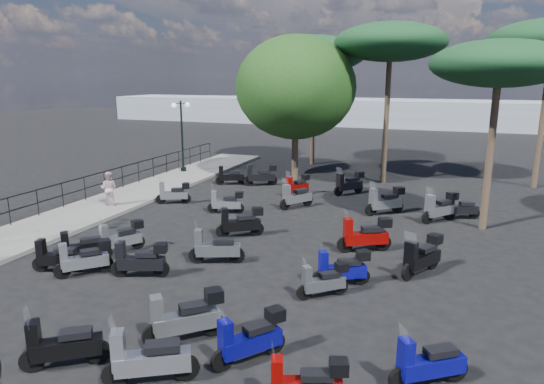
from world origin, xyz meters
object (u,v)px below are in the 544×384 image
(scooter_1, at_px, (82,248))
(scooter_27, at_px, (342,269))
(scooter_12, at_px, (148,360))
(scooter_26, at_px, (422,257))
(scooter_29, at_px, (461,209))
(scooter_22, at_px, (385,201))
(scooter_21, at_px, (365,235))
(lamp_post_2, at_px, (182,131))
(scooter_24, at_px, (306,384))
(scooter_9, at_px, (215,248))
(pine_3, at_px, (500,65))
(scooter_4, at_px, (174,194))
(pedestrian_far, at_px, (109,188))
(scooter_8, at_px, (84,259))
(scooter_13, at_px, (185,318))
(scooter_23, at_px, (349,184))
(scooter_25, at_px, (428,364))
(scooter_2, at_px, (57,258))
(scooter_15, at_px, (241,223))
(scooter_11, at_px, (261,176))
(scooter_14, at_px, (140,260))
(scooter_28, at_px, (440,208))
(scooter_16, at_px, (296,197))
(broadleaf_tree, at_px, (296,88))
(scooter_20, at_px, (323,281))
(scooter_7, at_px, (62,346))
(scooter_10, at_px, (226,203))
(scooter_3, at_px, (121,238))
(pine_0, at_px, (390,43))
(pine_2, at_px, (314,54))
(scooter_17, at_px, (297,186))

(scooter_1, relative_size, scooter_27, 0.89)
(scooter_12, relative_size, scooter_26, 0.99)
(scooter_29, bearing_deg, scooter_22, 72.23)
(scooter_21, bearing_deg, scooter_22, -29.39)
(lamp_post_2, distance_m, scooter_24, 22.10)
(scooter_9, bearing_deg, scooter_29, -63.95)
(pine_3, bearing_deg, scooter_4, -176.00)
(pedestrian_far, distance_m, scooter_26, 13.78)
(scooter_8, relative_size, scooter_12, 0.81)
(scooter_24, bearing_deg, scooter_22, -18.18)
(pedestrian_far, relative_size, scooter_13, 1.00)
(scooter_21, distance_m, pine_3, 7.89)
(scooter_8, relative_size, scooter_23, 0.89)
(pedestrian_far, distance_m, scooter_8, 7.66)
(scooter_4, distance_m, scooter_22, 9.46)
(scooter_4, distance_m, scooter_25, 15.38)
(scooter_2, xyz_separation_m, scooter_15, (3.79, 4.89, 0.09))
(scooter_11, bearing_deg, scooter_2, 146.10)
(scooter_14, relative_size, scooter_22, 1.11)
(scooter_11, relative_size, scooter_28, 1.08)
(scooter_1, distance_m, scooter_15, 5.42)
(scooter_16, height_order, scooter_22, scooter_22)
(scooter_9, height_order, broadleaf_tree, broadleaf_tree)
(scooter_8, xyz_separation_m, scooter_14, (1.62, 0.46, 0.01))
(pedestrian_far, xyz_separation_m, scooter_20, (11.14, -5.36, -0.45))
(scooter_7, distance_m, scooter_10, 11.48)
(scooter_3, bearing_deg, broadleaf_tree, -65.47)
(scooter_7, xyz_separation_m, scooter_24, (4.92, 0.52, -0.00))
(scooter_12, bearing_deg, scooter_23, -31.66)
(scooter_8, distance_m, scooter_25, 9.94)
(scooter_14, height_order, scooter_22, scooter_22)
(scooter_2, bearing_deg, pine_0, -44.54)
(scooter_2, bearing_deg, scooter_28, -68.01)
(scooter_9, relative_size, pine_0, 0.20)
(scooter_9, relative_size, scooter_11, 1.00)
(scooter_29, bearing_deg, scooter_27, 134.30)
(scooter_23, bearing_deg, pine_2, -23.62)
(scooter_20, bearing_deg, pine_3, -68.70)
(scooter_2, height_order, scooter_17, scooter_2)
(scooter_11, height_order, scooter_23, scooter_11)
(scooter_12, relative_size, pine_3, 0.23)
(scooter_13, xyz_separation_m, scooter_26, (4.63, 5.68, -0.01))
(scooter_21, height_order, scooter_23, scooter_21)
(scooter_9, height_order, scooter_11, scooter_11)
(scooter_3, height_order, scooter_23, scooter_23)
(scooter_8, height_order, scooter_16, scooter_16)
(scooter_11, bearing_deg, pine_0, -90.98)
(scooter_1, bearing_deg, scooter_25, -151.32)
(scooter_11, relative_size, broadleaf_tree, 0.21)
(scooter_1, bearing_deg, scooter_10, -61.65)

